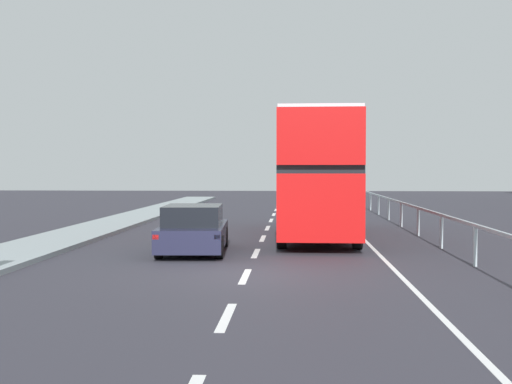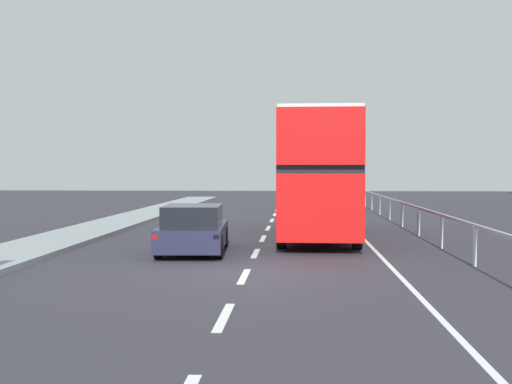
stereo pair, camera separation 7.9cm
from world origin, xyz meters
name	(u,v)px [view 2 (the right image)]	position (x,y,z in m)	size (l,w,h in m)	color
ground_plane	(246,275)	(0.00, 0.00, -0.05)	(75.96, 120.00, 0.10)	#2F2E37
lane_paint_markings	(322,237)	(2.07, 8.52, 0.00)	(3.62, 46.00, 0.01)	silver
bridge_side_railing	(419,212)	(5.55, 9.00, 0.87)	(0.10, 42.00, 1.05)	#ABB9C0
double_decker_bus_red	(318,173)	(1.92, 8.63, 2.27)	(2.70, 10.76, 4.23)	red
hatchback_car_near	(193,230)	(-1.80, 3.72, 0.66)	(2.02, 4.27, 1.37)	#1E1F36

